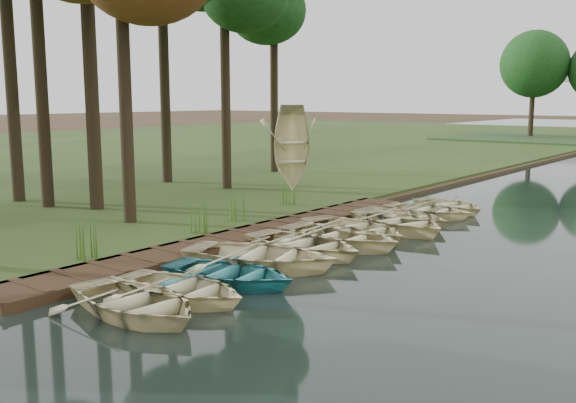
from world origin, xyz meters
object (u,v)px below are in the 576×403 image
Objects in this scene: boardwalk at (248,237)px; stored_rowboat at (291,182)px; rowboat_2 at (229,270)px; rowboat_1 at (180,285)px; rowboat_0 at (135,297)px.

stored_rowboat is at bearing 119.70° from boardwalk.
stored_rowboat reaches higher than boardwalk.
boardwalk is at bearing 27.09° from rowboat_2.
stored_rowboat is at bearing 23.56° from rowboat_1.
rowboat_1 is at bearing 170.05° from rowboat_2.
stored_rowboat reaches higher than rowboat_2.
rowboat_0 reaches higher than rowboat_2.
rowboat_0 is 1.06× the size of rowboat_2.
stored_rowboat is (-4.35, 7.63, 0.53)m from boardwalk.
rowboat_2 is 0.89× the size of stored_rowboat.
rowboat_1 is 0.88× the size of stored_rowboat.
stored_rowboat is at bearing 32.00° from rowboat_0.
rowboat_1 is 1.50m from rowboat_2.
rowboat_0 is 0.94× the size of stored_rowboat.
rowboat_2 is at bearing 5.14° from rowboat_0.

